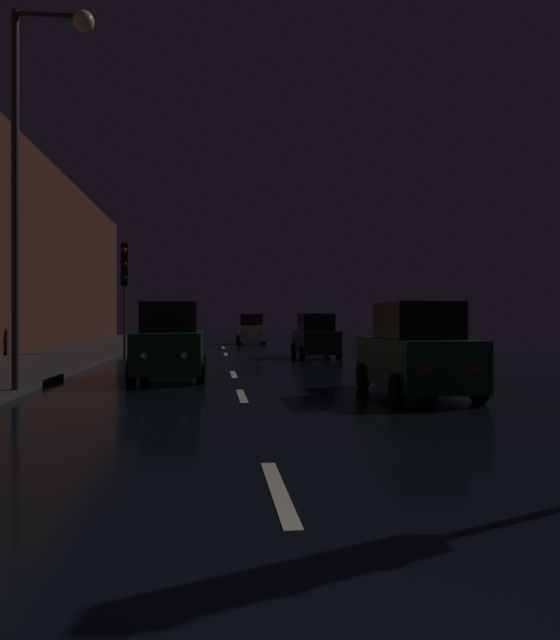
# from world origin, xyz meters

# --- Properties ---
(ground) EXTENTS (26.06, 84.00, 0.02)m
(ground) POSITION_xyz_m (0.00, 24.50, -0.01)
(ground) COLOR black
(sidewalk_left) EXTENTS (4.40, 84.00, 0.15)m
(sidewalk_left) POSITION_xyz_m (-6.83, 24.50, 0.07)
(sidewalk_left) COLOR #33302D
(sidewalk_left) RESTS_ON ground
(lane_centerline) EXTENTS (0.16, 30.99, 0.01)m
(lane_centerline) POSITION_xyz_m (0.00, 17.07, 0.01)
(lane_centerline) COLOR beige
(lane_centerline) RESTS_ON ground
(traffic_light_far_left) EXTENTS (0.33, 0.47, 5.02)m
(traffic_light_far_left) POSITION_xyz_m (-4.53, 25.18, 3.66)
(traffic_light_far_left) COLOR #38383A
(traffic_light_far_left) RESTS_ON ground
(streetlamp_overhead) EXTENTS (1.70, 0.44, 8.17)m
(streetlamp_overhead) POSITION_xyz_m (-4.31, 10.56, 5.32)
(streetlamp_overhead) COLOR #2D2D30
(streetlamp_overhead) RESTS_ON ground
(car_approaching_headlights) EXTENTS (1.92, 4.15, 2.09)m
(car_approaching_headlights) POSITION_xyz_m (-1.77, 14.13, 0.96)
(car_approaching_headlights) COLOR #0F3819
(car_approaching_headlights) RESTS_ON ground
(car_distant_taillights) EXTENTS (1.78, 3.85, 1.94)m
(car_distant_taillights) POSITION_xyz_m (1.89, 36.92, 0.89)
(car_distant_taillights) COLOR silver
(car_distant_taillights) RESTS_ON ground
(car_parked_right_far) EXTENTS (1.70, 3.68, 1.85)m
(car_parked_right_far) POSITION_xyz_m (3.73, 22.70, 0.85)
(car_parked_right_far) COLOR black
(car_parked_right_far) RESTS_ON ground
(car_parked_right_near) EXTENTS (1.83, 3.96, 1.99)m
(car_parked_right_near) POSITION_xyz_m (3.73, 9.93, 0.91)
(car_parked_right_near) COLOR #0F3819
(car_parked_right_near) RESTS_ON ground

